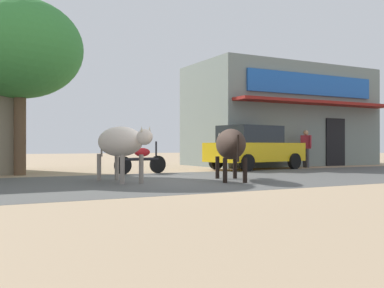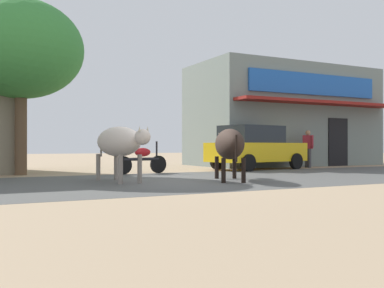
# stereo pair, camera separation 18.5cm
# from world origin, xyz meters

# --- Properties ---
(ground) EXTENTS (80.00, 80.00, 0.00)m
(ground) POSITION_xyz_m (0.00, 0.00, 0.00)
(ground) COLOR tan
(asphalt_road) EXTENTS (72.00, 6.08, 0.00)m
(asphalt_road) POSITION_xyz_m (0.00, 0.00, 0.00)
(asphalt_road) COLOR #4E4F4C
(asphalt_road) RESTS_ON ground
(storefront_right_club) EXTENTS (8.48, 5.10, 4.49)m
(storefront_right_club) POSITION_xyz_m (8.29, 6.34, 2.25)
(storefront_right_club) COLOR gray
(storefront_right_club) RESTS_ON ground
(roadside_tree) EXTENTS (3.75, 3.75, 5.32)m
(roadside_tree) POSITION_xyz_m (-3.51, 4.04, 3.81)
(roadside_tree) COLOR brown
(roadside_tree) RESTS_ON ground
(parked_hatchback_car) EXTENTS (4.16, 2.36, 1.64)m
(parked_hatchback_car) POSITION_xyz_m (4.76, 3.56, 0.84)
(parked_hatchback_car) COLOR gold
(parked_hatchback_car) RESTS_ON ground
(parked_motorcycle) EXTENTS (1.82, 0.33, 1.04)m
(parked_motorcycle) POSITION_xyz_m (0.01, 3.02, 0.46)
(parked_motorcycle) COLOR black
(parked_motorcycle) RESTS_ON ground
(cow_near_brown) EXTENTS (0.96, 2.66, 1.37)m
(cow_near_brown) POSITION_xyz_m (-1.64, 0.24, 0.98)
(cow_near_brown) COLOR beige
(cow_near_brown) RESTS_ON ground
(cow_far_dark) EXTENTS (1.54, 2.68, 1.33)m
(cow_far_dark) POSITION_xyz_m (1.01, -0.59, 0.93)
(cow_far_dark) COLOR #30231C
(cow_far_dark) RESTS_ON ground
(pedestrian_by_shop) EXTENTS (0.47, 0.61, 1.52)m
(pedestrian_by_shop) POSITION_xyz_m (7.43, 3.67, 0.89)
(pedestrian_by_shop) COLOR #3F3F47
(pedestrian_by_shop) RESTS_ON ground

